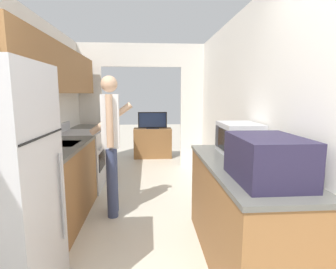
% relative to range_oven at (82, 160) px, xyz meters
% --- Properties ---
extents(wall_left, '(0.38, 6.68, 2.50)m').
position_rel_range_oven_xyz_m(wall_left, '(-0.27, -1.16, 1.00)').
color(wall_left, white).
rests_on(wall_left, ground_plane).
extents(wall_right, '(0.06, 6.68, 2.50)m').
position_rel_range_oven_xyz_m(wall_right, '(2.21, -1.56, 0.78)').
color(wall_right, white).
rests_on(wall_right, ground_plane).
extents(wall_far_with_doorway, '(2.89, 0.06, 2.50)m').
position_rel_range_oven_xyz_m(wall_far_with_doorway, '(0.94, 1.21, 0.97)').
color(wall_far_with_doorway, white).
rests_on(wall_far_with_doorway, ground_plane).
extents(counter_left, '(0.62, 3.10, 0.92)m').
position_rel_range_oven_xyz_m(counter_left, '(-0.01, -0.65, -0.00)').
color(counter_left, brown).
rests_on(counter_left, ground_plane).
extents(counter_right, '(0.62, 1.71, 0.92)m').
position_rel_range_oven_xyz_m(counter_right, '(1.88, -2.03, -0.01)').
color(counter_right, brown).
rests_on(counter_right, ground_plane).
extents(range_oven, '(0.66, 0.74, 1.06)m').
position_rel_range_oven_xyz_m(range_oven, '(0.00, 0.00, 0.00)').
color(range_oven, '#B7B7BC').
rests_on(range_oven, ground_plane).
extents(person, '(0.56, 0.39, 1.73)m').
position_rel_range_oven_xyz_m(person, '(0.61, -0.96, 0.47)').
color(person, '#384266').
rests_on(person, ground_plane).
extents(suitcase, '(0.43, 0.61, 0.31)m').
position_rel_range_oven_xyz_m(suitcase, '(1.88, -2.47, 0.61)').
color(suitcase, '#231E38').
rests_on(suitcase, counter_right).
extents(microwave, '(0.37, 0.49, 0.31)m').
position_rel_range_oven_xyz_m(microwave, '(1.98, -1.63, 0.61)').
color(microwave, '#B7B7BC').
rests_on(microwave, counter_right).
extents(tv_cabinet, '(0.89, 0.42, 0.70)m').
position_rel_range_oven_xyz_m(tv_cabinet, '(1.16, 2.03, -0.12)').
color(tv_cabinet, brown).
rests_on(tv_cabinet, ground_plane).
extents(television, '(0.68, 0.16, 0.39)m').
position_rel_range_oven_xyz_m(television, '(1.16, 1.98, 0.43)').
color(television, black).
rests_on(television, tv_cabinet).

